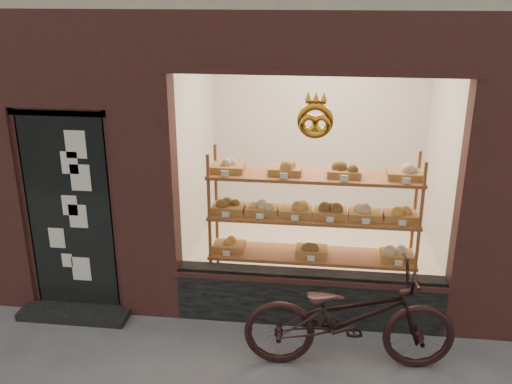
# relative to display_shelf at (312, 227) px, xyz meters

# --- Properties ---
(display_shelf) EXTENTS (2.20, 0.45, 1.70)m
(display_shelf) POSITION_rel_display_shelf_xyz_m (0.00, 0.00, 0.00)
(display_shelf) COLOR brown
(display_shelf) RESTS_ON ground
(bicycle) EXTENTS (1.94, 0.81, 1.00)m
(bicycle) POSITION_rel_display_shelf_xyz_m (0.38, -1.10, -0.38)
(bicycle) COLOR black
(bicycle) RESTS_ON ground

